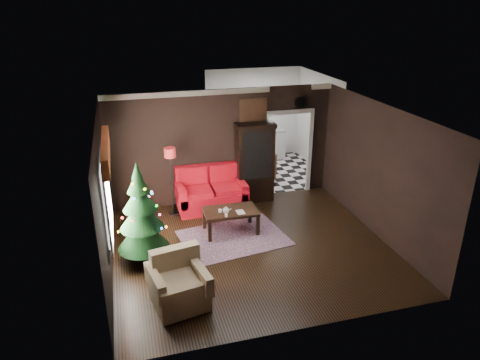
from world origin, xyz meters
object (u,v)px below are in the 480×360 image
object	(u,v)px
loveseat	(211,189)
wall_clock	(300,102)
teapot	(226,210)
christmas_tree	(141,213)
coffee_table	(231,221)
floor_lamp	(172,182)
curio_cabinet	(254,164)
armchair	(178,281)
kitchen_table	(261,164)

from	to	relation	value
loveseat	wall_clock	xyz separation A→B (m)	(2.35, 0.40, 1.88)
teapot	wall_clock	world-z (taller)	wall_clock
christmas_tree	coffee_table	world-z (taller)	christmas_tree
floor_lamp	curio_cabinet	bearing A→B (deg)	8.58
curio_cabinet	armchair	size ratio (longest dim) A/B	2.12
curio_cabinet	kitchen_table	size ratio (longest dim) A/B	2.53
loveseat	kitchen_table	xyz separation A→B (m)	(1.80, 1.65, -0.12)
teapot	wall_clock	distance (m)	3.44
christmas_tree	kitchen_table	distance (m)	5.10
christmas_tree	wall_clock	distance (m)	4.90
loveseat	curio_cabinet	distance (m)	1.25
kitchen_table	loveseat	bearing A→B (deg)	-137.49
armchair	wall_clock	distance (m)	5.63
curio_cabinet	coffee_table	bearing A→B (deg)	-123.74
wall_clock	teapot	bearing A→B (deg)	-142.26
loveseat	armchair	world-z (taller)	loveseat
curio_cabinet	christmas_tree	distance (m)	3.62
armchair	wall_clock	bearing A→B (deg)	35.70
floor_lamp	christmas_tree	bearing A→B (deg)	-113.15
floor_lamp	coffee_table	world-z (taller)	floor_lamp
loveseat	curio_cabinet	world-z (taller)	curio_cabinet
curio_cabinet	teapot	size ratio (longest dim) A/B	11.74
floor_lamp	kitchen_table	xyz separation A→B (m)	(2.74, 1.74, -0.45)
floor_lamp	kitchen_table	world-z (taller)	floor_lamp
armchair	christmas_tree	bearing A→B (deg)	95.99
coffee_table	teapot	world-z (taller)	teapot
loveseat	coffee_table	world-z (taller)	loveseat
loveseat	curio_cabinet	bearing A→B (deg)	10.83
curio_cabinet	wall_clock	bearing A→B (deg)	8.53
loveseat	floor_lamp	bearing A→B (deg)	-174.23
christmas_tree	loveseat	bearing A→B (deg)	48.54
coffee_table	wall_clock	world-z (taller)	wall_clock
curio_cabinet	wall_clock	world-z (taller)	wall_clock
floor_lamp	kitchen_table	bearing A→B (deg)	32.53
armchair	teapot	distance (m)	2.44
coffee_table	teapot	xyz separation A→B (m)	(-0.13, -0.13, 0.33)
christmas_tree	wall_clock	bearing A→B (deg)	30.06
floor_lamp	kitchen_table	distance (m)	3.28
armchair	coffee_table	distance (m)	2.62
wall_clock	kitchen_table	bearing A→B (deg)	113.75
coffee_table	kitchen_table	distance (m)	3.35
loveseat	kitchen_table	bearing A→B (deg)	42.51
wall_clock	kitchen_table	world-z (taller)	wall_clock
curio_cabinet	armchair	distance (m)	4.43
armchair	wall_clock	xyz separation A→B (m)	(3.63, 3.85, 1.92)
coffee_table	armchair	bearing A→B (deg)	-123.30
curio_cabinet	christmas_tree	size ratio (longest dim) A/B	1.02
christmas_tree	floor_lamp	bearing A→B (deg)	66.85
floor_lamp	armchair	xyz separation A→B (m)	(-0.34, -3.36, -0.37)
armchair	curio_cabinet	bearing A→B (deg)	45.50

